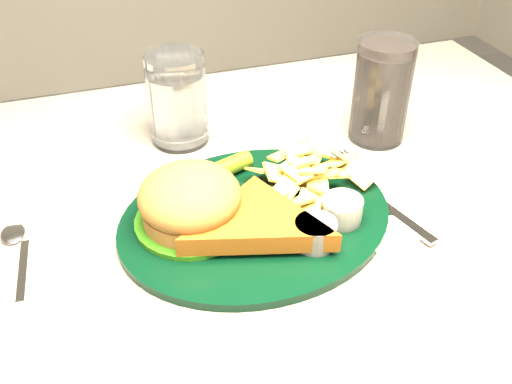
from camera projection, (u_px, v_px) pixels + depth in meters
dinner_plate at (256, 196)px, 0.68m from camera, size 0.38×0.34×0.08m
water_glass at (177, 99)px, 0.82m from camera, size 0.11×0.11×0.14m
cola_glass at (381, 92)px, 0.82m from camera, size 0.11×0.11×0.15m
fork_napkin at (386, 205)px, 0.72m from camera, size 0.19×0.22×0.01m
spoon at (22, 269)px, 0.63m from camera, size 0.04×0.14×0.01m
ramekin at (5, 179)px, 0.75m from camera, size 0.06×0.06×0.03m
wrapped_straw at (220, 127)px, 0.89m from camera, size 0.21×0.08×0.01m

